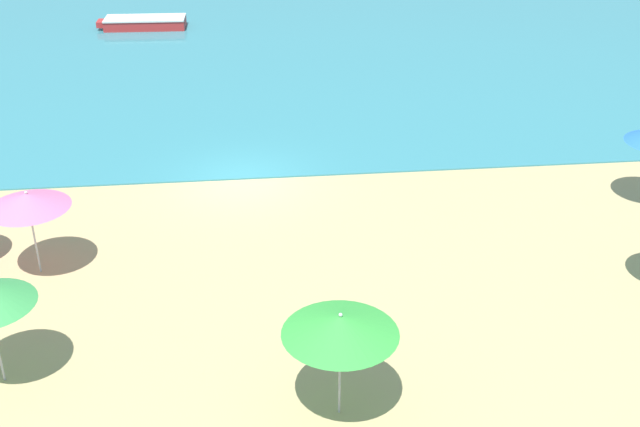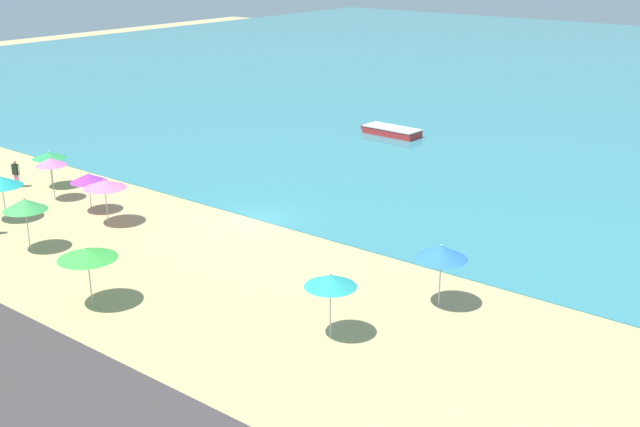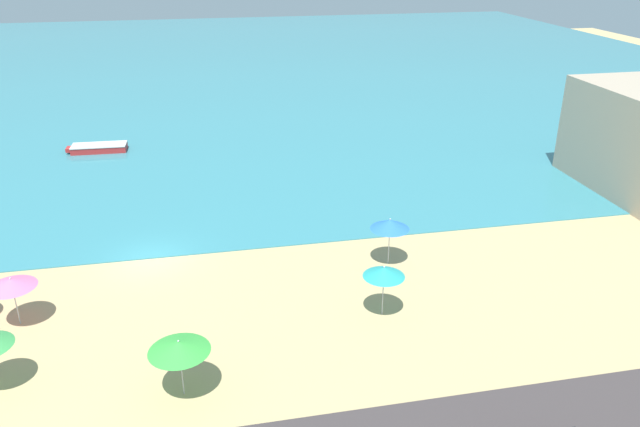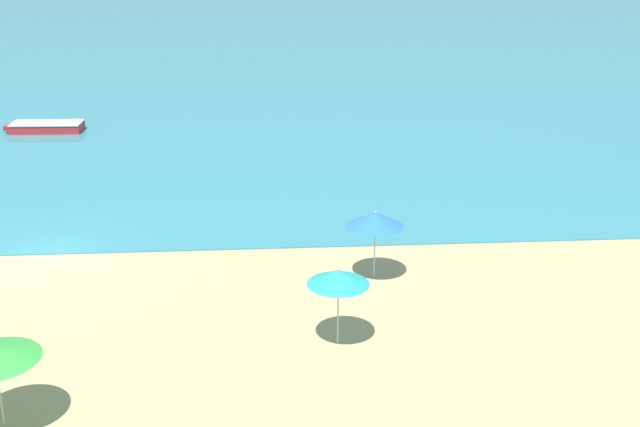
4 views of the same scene
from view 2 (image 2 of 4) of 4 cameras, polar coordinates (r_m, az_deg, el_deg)
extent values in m
plane|color=tan|center=(42.21, -4.49, -0.46)|extent=(160.00, 160.00, 0.00)
cube|color=teal|center=(89.40, 20.50, 8.87)|extent=(150.00, 110.00, 0.05)
cylinder|color=#B2B2B7|center=(32.41, 8.52, -4.84)|extent=(0.05, 0.05, 2.13)
cone|color=blue|center=(31.92, 8.63, -2.74)|extent=(2.10, 2.10, 0.53)
sphere|color=silver|center=(31.81, 8.66, -2.25)|extent=(0.08, 0.08, 0.08)
cylinder|color=#B2B2B7|center=(42.60, -14.94, 0.55)|extent=(0.05, 0.05, 2.02)
cone|color=pink|center=(42.25, -15.07, 2.04)|extent=(2.19, 2.19, 0.40)
sphere|color=silver|center=(42.19, -15.10, 2.34)|extent=(0.08, 0.08, 0.08)
cylinder|color=#B2B2B7|center=(44.93, -21.53, 0.73)|extent=(0.05, 0.05, 1.91)
cone|color=teal|center=(44.61, -21.71, 2.14)|extent=(2.16, 2.16, 0.50)
sphere|color=silver|center=(44.53, -21.76, 2.48)|extent=(0.08, 0.08, 0.08)
cylinder|color=#B2B2B7|center=(44.82, -16.03, 1.18)|extent=(0.05, 0.05, 1.74)
cone|color=purple|center=(44.52, -16.15, 2.46)|extent=(1.93, 1.93, 0.45)
sphere|color=silver|center=(44.45, -16.18, 2.77)|extent=(0.08, 0.08, 0.08)
cylinder|color=#B2B2B7|center=(33.45, -16.03, -4.67)|extent=(0.05, 0.05, 2.09)
cone|color=green|center=(33.00, -16.22, -2.75)|extent=(2.38, 2.38, 0.42)
sphere|color=silver|center=(32.91, -16.26, -2.36)|extent=(0.08, 0.08, 0.08)
cylinder|color=#B2B2B7|center=(47.42, -18.45, 2.12)|extent=(0.05, 0.05, 2.07)
cone|color=pink|center=(47.10, -18.60, 3.50)|extent=(1.71, 1.71, 0.42)
sphere|color=silver|center=(47.04, -18.63, 3.78)|extent=(0.08, 0.08, 0.08)
cylinder|color=#B2B2B7|center=(49.94, -18.58, 2.79)|extent=(0.05, 0.05, 1.83)
cone|color=green|center=(49.67, -18.71, 3.94)|extent=(1.96, 1.96, 0.36)
sphere|color=silver|center=(49.62, -18.73, 4.18)|extent=(0.08, 0.08, 0.08)
cylinder|color=#B2B2B7|center=(40.11, -20.05, -1.10)|extent=(0.05, 0.05, 2.08)
cone|color=green|center=(39.72, -20.26, 0.61)|extent=(2.06, 2.06, 0.54)
sphere|color=silver|center=(39.63, -20.31, 1.02)|extent=(0.08, 0.08, 0.08)
cylinder|color=#B2B2B7|center=(29.66, 0.75, -6.98)|extent=(0.05, 0.05, 2.12)
cone|color=teal|center=(29.14, 0.76, -4.79)|extent=(1.95, 1.95, 0.46)
sphere|color=silver|center=(29.04, 0.76, -4.33)|extent=(0.08, 0.08, 0.08)
cylinder|color=pink|center=(50.68, -20.68, 2.17)|extent=(0.14, 0.14, 0.80)
cylinder|color=pink|center=(50.79, -20.83, 2.19)|extent=(0.14, 0.14, 0.80)
cube|color=black|center=(50.55, -20.85, 2.96)|extent=(0.41, 0.32, 0.63)
sphere|color=tan|center=(50.43, -20.91, 3.44)|extent=(0.22, 0.22, 0.22)
cylinder|color=tan|center=(50.40, -20.63, 2.88)|extent=(0.09, 0.09, 0.57)
cylinder|color=tan|center=(50.72, -21.05, 2.92)|extent=(0.09, 0.09, 0.57)
cube|color=#B72A2A|center=(60.26, 5.14, 5.81)|extent=(4.41, 1.79, 0.52)
cube|color=#B72A2A|center=(61.62, 3.34, 6.20)|extent=(0.47, 0.93, 0.31)
cube|color=silver|center=(60.19, 5.15, 6.09)|extent=(4.41, 1.87, 0.08)
camera|label=1|loc=(27.75, -42.80, 8.91)|focal=45.00mm
camera|label=3|loc=(24.45, -61.09, 15.12)|focal=35.00mm
camera|label=4|loc=(18.49, -55.70, 6.31)|focal=45.00mm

